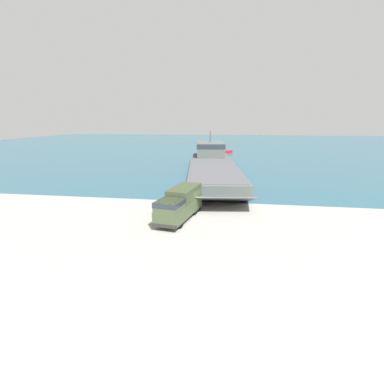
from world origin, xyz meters
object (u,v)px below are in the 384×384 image
moored_boat_a (220,152)px  soldier_on_ramp (160,206)px  military_truck (180,204)px  landing_craft (212,162)px

moored_boat_a → soldier_on_ramp: bearing=-53.0°
soldier_on_ramp → military_truck: bearing=36.7°
landing_craft → moored_boat_a: size_ratio=5.50×
landing_craft → military_truck: bearing=-98.7°
military_truck → soldier_on_ramp: (-2.32, 1.04, -0.64)m
landing_craft → soldier_on_ramp: (-2.94, -29.11, -0.81)m
soldier_on_ramp → moored_boat_a: 61.90m
soldier_on_ramp → moored_boat_a: size_ratio=0.21×
military_truck → moored_boat_a: military_truck is taller
military_truck → soldier_on_ramp: bearing=-104.1°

